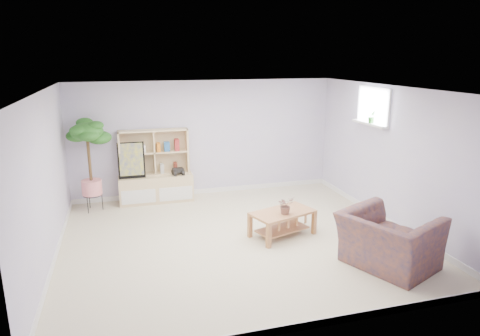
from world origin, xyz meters
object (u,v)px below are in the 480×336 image
object	(u,v)px
armchair	(389,237)
floor_tree	(90,166)
coffee_table	(282,223)
storage_unit	(155,166)

from	to	relation	value
armchair	floor_tree	bearing A→B (deg)	25.92
coffee_table	floor_tree	world-z (taller)	floor_tree
floor_tree	storage_unit	bearing A→B (deg)	10.20
storage_unit	floor_tree	distance (m)	1.24
storage_unit	coffee_table	world-z (taller)	storage_unit
storage_unit	armchair	world-z (taller)	storage_unit
coffee_table	floor_tree	xyz separation A→B (m)	(-3.06, 2.09, 0.67)
storage_unit	armchair	xyz separation A→B (m)	(2.87, -3.71, -0.29)
coffee_table	storage_unit	bearing A→B (deg)	109.83
storage_unit	coffee_table	size ratio (longest dim) A/B	1.43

